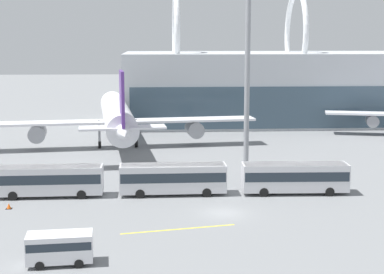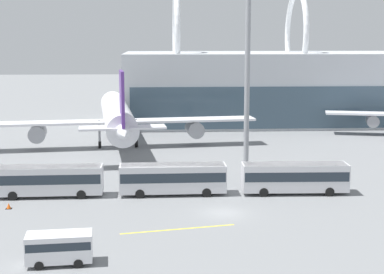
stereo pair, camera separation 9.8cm
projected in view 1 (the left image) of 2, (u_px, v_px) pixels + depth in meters
ground_plane at (224, 213)px, 58.37m from camera, size 440.00×440.00×0.00m
airliner_at_gate_near at (117, 117)px, 92.61m from camera, size 44.04×40.68×12.91m
shuttle_bus_0 at (49, 179)px, 64.07m from camera, size 11.75×3.00×3.40m
shuttle_bus_1 at (173, 177)px, 64.89m from camera, size 11.74×2.97×3.40m
shuttle_bus_2 at (295, 176)px, 65.37m from camera, size 11.78×3.10×3.40m
service_van_foreground at (60, 246)px, 45.04m from camera, size 5.17×2.62×2.45m
floodlight_mast at (248, 48)px, 77.29m from camera, size 2.53×2.53×25.82m
lane_stripe_0 at (179, 229)px, 53.47m from camera, size 10.54×2.33×0.01m
traffic_cone_0 at (9, 206)px, 59.79m from camera, size 0.62×0.62×0.59m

